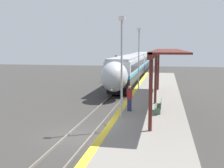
{
  "coord_description": "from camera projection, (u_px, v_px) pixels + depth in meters",
  "views": [
    {
      "loc": [
        4.9,
        -15.4,
        5.31
      ],
      "look_at": [
        0.6,
        7.07,
        2.22
      ],
      "focal_mm": 45.0,
      "sensor_mm": 36.0,
      "label": 1
    }
  ],
  "objects": [
    {
      "name": "railway_signal",
      "position": [
        116.0,
        66.0,
        42.16
      ],
      "size": [
        0.28,
        0.28,
        3.93
      ],
      "color": "#59595E",
      "rests_on": "ground_plane"
    },
    {
      "name": "lamppost_near",
      "position": [
        122.0,
        61.0,
        17.16
      ],
      "size": [
        0.36,
        0.2,
        6.2
      ],
      "color": "#9E9EA3",
      "rests_on": "platform_right"
    },
    {
      "name": "rail_left",
      "position": [
        68.0,
        135.0,
        16.74
      ],
      "size": [
        0.08,
        90.0,
        0.15
      ],
      "primitive_type": "cube",
      "color": "slate",
      "rests_on": "ground_plane"
    },
    {
      "name": "station_canopy",
      "position": [
        164.0,
        54.0,
        21.06
      ],
      "size": [
        2.02,
        17.29,
        4.14
      ],
      "color": "#511E19",
      "rests_on": "platform_right"
    },
    {
      "name": "rail_right",
      "position": [
        91.0,
        136.0,
        16.47
      ],
      "size": [
        0.08,
        90.0,
        0.15
      ],
      "primitive_type": "cube",
      "color": "slate",
      "rests_on": "ground_plane"
    },
    {
      "name": "person_waiting",
      "position": [
        129.0,
        98.0,
        19.12
      ],
      "size": [
        0.36,
        0.23,
        1.73
      ],
      "color": "navy",
      "rests_on": "platform_right"
    },
    {
      "name": "lamppost_mid",
      "position": [
        139.0,
        55.0,
        27.99
      ],
      "size": [
        0.36,
        0.2,
        6.2
      ],
      "color": "#9E9EA3",
      "rests_on": "platform_right"
    },
    {
      "name": "platform_bench",
      "position": [
        159.0,
        105.0,
        18.77
      ],
      "size": [
        0.44,
        1.75,
        0.89
      ],
      "color": "#4C6B4C",
      "rests_on": "platform_right"
    },
    {
      "name": "ground_plane",
      "position": [
        80.0,
        137.0,
        16.62
      ],
      "size": [
        120.0,
        120.0,
        0.0
      ],
      "primitive_type": "plane",
      "color": "#383533"
    },
    {
      "name": "platform_right",
      "position": [
        147.0,
        133.0,
        15.81
      ],
      "size": [
        4.58,
        64.0,
        0.91
      ],
      "color": "gray",
      "rests_on": "ground_plane"
    },
    {
      "name": "train",
      "position": [
        135.0,
        65.0,
        45.96
      ],
      "size": [
        2.78,
        41.65,
        4.0
      ],
      "color": "black",
      "rests_on": "ground_plane"
    }
  ]
}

